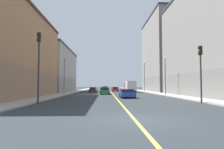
{
  "coord_description": "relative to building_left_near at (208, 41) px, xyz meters",
  "views": [
    {
      "loc": [
        -1.52,
        -10.39,
        1.78
      ],
      "look_at": [
        -0.2,
        27.7,
        3.83
      ],
      "focal_mm": 31.98,
      "sensor_mm": 36.0,
      "label": 1
    }
  ],
  "objects": [
    {
      "name": "street_lamp_left_far",
      "position": [
        -6.19,
        21.0,
        -4.0
      ],
      "size": [
        0.36,
        0.36,
        7.87
      ],
      "color": "#4C4C51",
      "rests_on": "ground"
    },
    {
      "name": "car_yellow",
      "position": [
        -16.88,
        23.95,
        -8.19
      ],
      "size": [
        2.07,
        4.2,
        1.34
      ],
      "color": "gold",
      "rests_on": "ground"
    },
    {
      "name": "car_blue",
      "position": [
        -13.52,
        -3.26,
        -8.24
      ],
      "size": [
        2.02,
        4.15,
        1.23
      ],
      "color": "#23389E",
      "rests_on": "ground"
    },
    {
      "name": "street_lamp_right_near",
      "position": [
        -23.99,
        4.83,
        -4.54
      ],
      "size": [
        0.36,
        0.36,
        6.83
      ],
      "color": "#4C4C51",
      "rests_on": "ground"
    },
    {
      "name": "car_red",
      "position": [
        -13.68,
        27.2,
        -8.23
      ],
      "size": [
        1.87,
        4.61,
        1.26
      ],
      "color": "red",
      "rests_on": "ground"
    },
    {
      "name": "lane_center_stripe",
      "position": [
        -15.09,
        28.1,
        -8.85
      ],
      "size": [
        0.16,
        154.0,
        0.01
      ],
      "primitive_type": "cube",
      "color": "#E5D14C",
      "rests_on": "ground"
    },
    {
      "name": "street_lamp_left_near",
      "position": [
        -6.19,
        2.82,
        -4.68
      ],
      "size": [
        0.36,
        0.36,
        6.58
      ],
      "color": "#4C4C51",
      "rests_on": "ground"
    },
    {
      "name": "traffic_light_left_near",
      "position": [
        -7.21,
        -12.04,
        -5.17
      ],
      "size": [
        0.4,
        0.32,
        5.66
      ],
      "color": "#2D2D2D",
      "rests_on": "ground"
    },
    {
      "name": "building_right_midblock",
      "position": [
        -30.18,
        22.04,
        -3.12
      ],
      "size": [
        8.56,
        24.39,
        11.46
      ],
      "color": "gray",
      "rests_on": "ground"
    },
    {
      "name": "sidewalk_right",
      "position": [
        -24.72,
        28.1,
        -8.78
      ],
      "size": [
        2.66,
        168.0,
        0.15
      ],
      "primitive_type": "cube",
      "color": "#9E9B93",
      "rests_on": "ground"
    },
    {
      "name": "car_silver",
      "position": [
        -16.42,
        42.07,
        -8.18
      ],
      "size": [
        2.03,
        4.12,
        1.39
      ],
      "color": "silver",
      "rests_on": "ground"
    },
    {
      "name": "sidewalk_left",
      "position": [
        -5.46,
        28.1,
        -8.78
      ],
      "size": [
        2.66,
        168.0,
        0.15
      ],
      "primitive_type": "cube",
      "color": "#9E9B93",
      "rests_on": "ground"
    },
    {
      "name": "building_left_near",
      "position": [
        0.0,
        0.0,
        0.0
      ],
      "size": [
        8.56,
        23.23,
        17.7
      ],
      "color": "slate",
      "rests_on": "ground"
    },
    {
      "name": "car_green",
      "position": [
        -16.71,
        7.91,
        -8.23
      ],
      "size": [
        2.0,
        4.04,
        1.31
      ],
      "color": "#1E6B38",
      "rests_on": "ground"
    },
    {
      "name": "car_maroon",
      "position": [
        -19.92,
        22.89,
        -8.25
      ],
      "size": [
        1.94,
        4.14,
        1.24
      ],
      "color": "maroon",
      "rests_on": "ground"
    },
    {
      "name": "building_right_corner",
      "position": [
        -30.18,
        -4.36,
        -2.69
      ],
      "size": [
        8.56,
        25.27,
        12.32
      ],
      "color": "#8F6B4F",
      "rests_on": "ground"
    },
    {
      "name": "traffic_light_right_near",
      "position": [
        -23.0,
        -12.04,
        -4.49
      ],
      "size": [
        0.4,
        0.32,
        6.86
      ],
      "color": "#2D2D2D",
      "rests_on": "ground"
    },
    {
      "name": "building_left_mid",
      "position": [
        0.0,
        24.49,
        1.7
      ],
      "size": [
        8.56,
        21.69,
        21.1
      ],
      "color": "slate",
      "rests_on": "ground"
    },
    {
      "name": "ground_plane",
      "position": [
        -15.09,
        -20.9,
        -8.86
      ],
      "size": [
        400.0,
        400.0,
        0.0
      ],
      "primitive_type": "plane",
      "color": "#2B3135",
      "rests_on": "ground"
    },
    {
      "name": "box_truck",
      "position": [
        -10.24,
        19.22,
        -7.32
      ],
      "size": [
        2.33,
        7.3,
        2.82
      ],
      "color": "maroon",
      "rests_on": "ground"
    }
  ]
}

